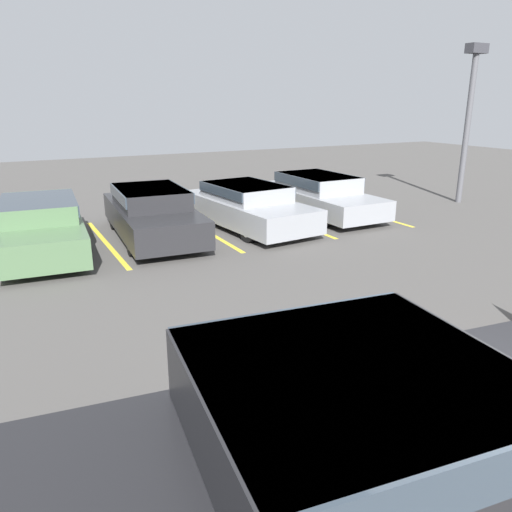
{
  "coord_description": "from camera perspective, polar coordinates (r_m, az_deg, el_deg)",
  "views": [
    {
      "loc": [
        -3.1,
        -2.07,
        3.37
      ],
      "look_at": [
        0.41,
        4.64,
        1.0
      ],
      "focal_mm": 35.0,
      "sensor_mm": 36.0,
      "label": 1
    }
  ],
  "objects": [
    {
      "name": "light_post",
      "position": [
        18.44,
        23.23,
        15.39
      ],
      "size": [
        0.7,
        0.36,
        5.09
      ],
      "color": "#515156",
      "rests_on": "ground_plane"
    },
    {
      "name": "stall_stripe_c",
      "position": [
        13.58,
        -5.84,
        2.93
      ],
      "size": [
        0.12,
        4.72,
        0.01
      ],
      "primitive_type": "cube",
      "color": "yellow",
      "rests_on": "ground_plane"
    },
    {
      "name": "stall_stripe_b",
      "position": [
        12.88,
        -16.76,
        1.47
      ],
      "size": [
        0.12,
        4.72,
        0.01
      ],
      "primitive_type": "cube",
      "color": "yellow",
      "rests_on": "ground_plane"
    },
    {
      "name": "stall_stripe_e",
      "position": [
        16.23,
        11.74,
        5.04
      ],
      "size": [
        0.12,
        4.72,
        0.01
      ],
      "primitive_type": "cube",
      "color": "yellow",
      "rests_on": "ground_plane"
    },
    {
      "name": "stall_stripe_d",
      "position": [
        14.73,
        3.73,
        4.13
      ],
      "size": [
        0.12,
        4.72,
        0.01
      ],
      "primitive_type": "cube",
      "color": "yellow",
      "rests_on": "ground_plane"
    },
    {
      "name": "pickup_truck",
      "position": [
        3.99,
        14.4,
        -22.02
      ],
      "size": [
        5.96,
        2.75,
        1.73
      ],
      "rotation": [
        0.0,
        0.0,
        -0.11
      ],
      "color": "black",
      "rests_on": "ground_plane"
    },
    {
      "name": "parked_sedan_a",
      "position": [
        12.51,
        -23.36,
        3.37
      ],
      "size": [
        2.11,
        4.86,
        1.22
      ],
      "rotation": [
        0.0,
        0.0,
        -1.65
      ],
      "color": "#4C6B47",
      "rests_on": "ground_plane"
    },
    {
      "name": "parked_sedan_c",
      "position": [
        13.77,
        -1.01,
        5.91
      ],
      "size": [
        2.22,
        4.69,
        1.19
      ],
      "rotation": [
        0.0,
        0.0,
        -1.48
      ],
      "color": "gray",
      "rests_on": "ground_plane"
    },
    {
      "name": "parked_sedan_d",
      "position": [
        15.49,
        7.14,
        7.13
      ],
      "size": [
        1.82,
        4.79,
        1.21
      ],
      "rotation": [
        0.0,
        0.0,
        -1.56
      ],
      "color": "gray",
      "rests_on": "ground_plane"
    },
    {
      "name": "parked_sedan_b",
      "position": [
        12.93,
        -11.82,
        5.0
      ],
      "size": [
        2.08,
        4.72,
        1.27
      ],
      "rotation": [
        0.0,
        0.0,
        -1.64
      ],
      "color": "#232326",
      "rests_on": "ground_plane"
    }
  ]
}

